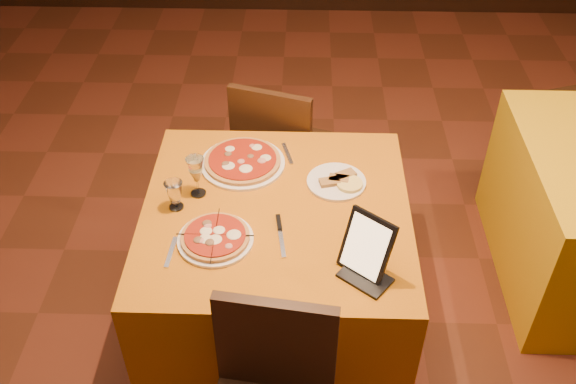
{
  "coord_description": "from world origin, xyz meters",
  "views": [
    {
      "loc": [
        -0.21,
        -1.98,
        2.51
      ],
      "look_at": [
        -0.26,
        -0.05,
        0.86
      ],
      "focal_mm": 40.0,
      "sensor_mm": 36.0,
      "label": 1
    }
  ],
  "objects_px": {
    "main_table": "(277,271)",
    "tablet": "(367,246)",
    "chair_main_far": "(283,148)",
    "chair_side_far": "(575,109)",
    "wine_glass": "(196,176)",
    "pizza_near": "(215,238)",
    "water_glass": "(175,195)",
    "pizza_far": "(243,162)"
  },
  "relations": [
    {
      "from": "main_table",
      "to": "pizza_near",
      "type": "bearing_deg",
      "value": -139.52
    },
    {
      "from": "main_table",
      "to": "pizza_far",
      "type": "distance_m",
      "value": 0.51
    },
    {
      "from": "main_table",
      "to": "water_glass",
      "type": "relative_size",
      "value": 8.46
    },
    {
      "from": "wine_glass",
      "to": "chair_main_far",
      "type": "bearing_deg",
      "value": 65.82
    },
    {
      "from": "main_table",
      "to": "chair_main_far",
      "type": "xyz_separation_m",
      "value": [
        0.0,
        0.82,
        0.08
      ]
    },
    {
      "from": "pizza_far",
      "to": "wine_glass",
      "type": "height_order",
      "value": "wine_glass"
    },
    {
      "from": "pizza_near",
      "to": "chair_side_far",
      "type": "bearing_deg",
      "value": 37.05
    },
    {
      "from": "pizza_near",
      "to": "water_glass",
      "type": "bearing_deg",
      "value": 133.88
    },
    {
      "from": "chair_main_far",
      "to": "main_table",
      "type": "bearing_deg",
      "value": 107.53
    },
    {
      "from": "chair_main_far",
      "to": "tablet",
      "type": "bearing_deg",
      "value": 124.18
    },
    {
      "from": "pizza_far",
      "to": "chair_side_far",
      "type": "bearing_deg",
      "value": 27.49
    },
    {
      "from": "main_table",
      "to": "wine_glass",
      "type": "xyz_separation_m",
      "value": [
        -0.33,
        0.09,
        0.47
      ]
    },
    {
      "from": "pizza_near",
      "to": "water_glass",
      "type": "relative_size",
      "value": 2.28
    },
    {
      "from": "chair_main_far",
      "to": "pizza_near",
      "type": "xyz_separation_m",
      "value": [
        -0.23,
        -1.01,
        0.31
      ]
    },
    {
      "from": "main_table",
      "to": "wine_glass",
      "type": "height_order",
      "value": "wine_glass"
    },
    {
      "from": "wine_glass",
      "to": "water_glass",
      "type": "bearing_deg",
      "value": -131.75
    },
    {
      "from": "chair_main_far",
      "to": "water_glass",
      "type": "xyz_separation_m",
      "value": [
        -0.41,
        -0.82,
        0.36
      ]
    },
    {
      "from": "main_table",
      "to": "chair_main_far",
      "type": "height_order",
      "value": "chair_main_far"
    },
    {
      "from": "wine_glass",
      "to": "chair_side_far",
      "type": "bearing_deg",
      "value": 30.01
    },
    {
      "from": "chair_main_far",
      "to": "chair_side_far",
      "type": "relative_size",
      "value": 1.0
    },
    {
      "from": "pizza_near",
      "to": "pizza_far",
      "type": "bearing_deg",
      "value": 82.3
    },
    {
      "from": "pizza_near",
      "to": "main_table",
      "type": "bearing_deg",
      "value": 40.48
    },
    {
      "from": "chair_side_far",
      "to": "pizza_near",
      "type": "bearing_deg",
      "value": 18.23
    },
    {
      "from": "main_table",
      "to": "chair_side_far",
      "type": "distance_m",
      "value": 2.1
    },
    {
      "from": "main_table",
      "to": "tablet",
      "type": "relative_size",
      "value": 4.51
    },
    {
      "from": "wine_glass",
      "to": "water_glass",
      "type": "xyz_separation_m",
      "value": [
        -0.08,
        -0.09,
        -0.03
      ]
    },
    {
      "from": "tablet",
      "to": "pizza_near",
      "type": "bearing_deg",
      "value": -154.34
    },
    {
      "from": "main_table",
      "to": "tablet",
      "type": "distance_m",
      "value": 0.68
    },
    {
      "from": "chair_main_far",
      "to": "pizza_far",
      "type": "relative_size",
      "value": 2.42
    },
    {
      "from": "main_table",
      "to": "tablet",
      "type": "height_order",
      "value": "tablet"
    },
    {
      "from": "pizza_near",
      "to": "tablet",
      "type": "height_order",
      "value": "tablet"
    },
    {
      "from": "chair_side_far",
      "to": "wine_glass",
      "type": "relative_size",
      "value": 4.79
    },
    {
      "from": "water_glass",
      "to": "main_table",
      "type": "bearing_deg",
      "value": 0.28
    },
    {
      "from": "main_table",
      "to": "chair_main_far",
      "type": "bearing_deg",
      "value": 90.0
    },
    {
      "from": "pizza_far",
      "to": "tablet",
      "type": "distance_m",
      "value": 0.8
    },
    {
      "from": "chair_main_far",
      "to": "wine_glass",
      "type": "distance_m",
      "value": 0.9
    },
    {
      "from": "chair_main_far",
      "to": "pizza_near",
      "type": "relative_size",
      "value": 3.07
    },
    {
      "from": "tablet",
      "to": "water_glass",
      "type": "bearing_deg",
      "value": -164.65
    },
    {
      "from": "pizza_far",
      "to": "tablet",
      "type": "relative_size",
      "value": 1.54
    },
    {
      "from": "chair_main_far",
      "to": "tablet",
      "type": "height_order",
      "value": "tablet"
    },
    {
      "from": "chair_side_far",
      "to": "tablet",
      "type": "xyz_separation_m",
      "value": [
        -1.34,
        -1.57,
        0.41
      ]
    },
    {
      "from": "water_glass",
      "to": "tablet",
      "type": "relative_size",
      "value": 0.53
    }
  ]
}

